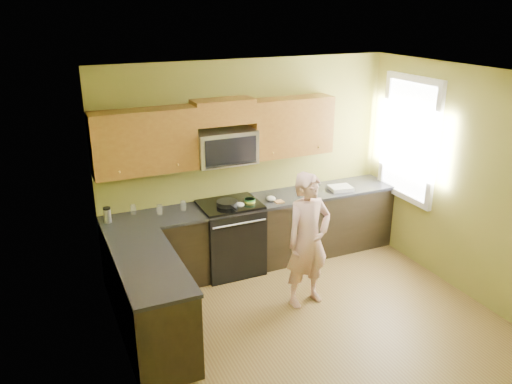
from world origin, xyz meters
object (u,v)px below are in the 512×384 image
stove (230,237)px  woman (308,240)px  butter_tub (250,205)px  travel_mug (108,222)px  frying_pan (227,205)px  microwave (225,163)px

stove → woman: bearing=-63.8°
stove → woman: 1.25m
butter_tub → travel_mug: (-1.75, 0.16, 0.00)m
frying_pan → butter_tub: bearing=-7.2°
butter_tub → travel_mug: travel_mug is taller
frying_pan → travel_mug: size_ratio=2.49×
stove → travel_mug: travel_mug is taller
stove → microwave: bearing=90.0°
butter_tub → frying_pan: bearing=175.5°
woman → travel_mug: size_ratio=8.51×
microwave → frying_pan: 0.53m
travel_mug → woman: bearing=-29.9°
butter_tub → travel_mug: size_ratio=0.73×
woman → butter_tub: size_ratio=11.65×
microwave → travel_mug: bearing=-178.5°
stove → frying_pan: size_ratio=2.03×
butter_tub → microwave: bearing=141.0°
stove → travel_mug: (-1.50, 0.09, 0.45)m
woman → microwave: bearing=106.9°
microwave → travel_mug: (-1.50, -0.04, -0.53)m
microwave → frying_pan: (-0.05, -0.18, -0.50)m
stove → travel_mug: size_ratio=5.04×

